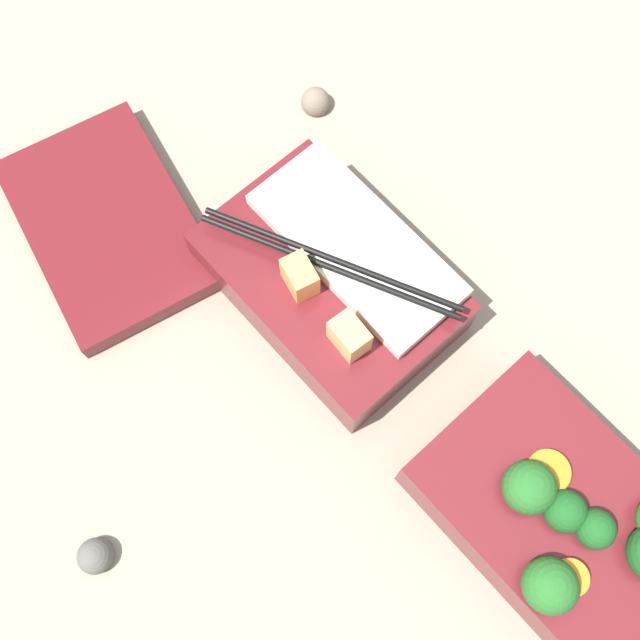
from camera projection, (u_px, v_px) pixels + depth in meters
The scene contains 6 objects.
ground_plane at pixel (456, 408), 0.59m from camera, with size 3.00×3.00×0.00m, color gray.
bento_tray_vegetable at pixel (565, 519), 0.53m from camera, with size 0.20×0.13×0.08m.
bento_tray_rice at pixel (332, 279), 0.59m from camera, with size 0.20×0.13×0.08m.
bento_lid at pixel (108, 224), 0.63m from camera, with size 0.19×0.13×0.02m, color maroon.
pebble_0 at pixel (316, 102), 0.67m from camera, with size 0.03×0.03×0.03m, color #7A6B5B.
pebble_2 at pixel (96, 556), 0.54m from camera, with size 0.03×0.03×0.03m, color #595651.
Camera 1 is at (-0.02, 0.17, 0.58)m, focal length 42.00 mm.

